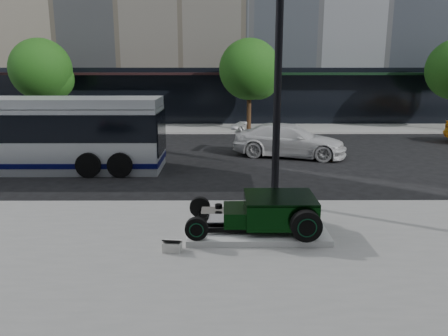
{
  "coord_description": "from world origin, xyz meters",
  "views": [
    {
      "loc": [
        -0.74,
        -14.86,
        4.21
      ],
      "look_at": [
        -0.67,
        -2.2,
        1.2
      ],
      "focal_mm": 35.0,
      "sensor_mm": 36.0,
      "label": 1
    }
  ],
  "objects_px": {
    "hot_rod": "(271,211)",
    "white_sedan": "(289,140)",
    "lamppost": "(278,90)",
    "transit_bus": "(12,134)"
  },
  "relations": [
    {
      "from": "transit_bus",
      "to": "white_sedan",
      "type": "xyz_separation_m",
      "value": [
        11.62,
        2.6,
        -0.73
      ]
    },
    {
      "from": "hot_rod",
      "to": "lamppost",
      "type": "height_order",
      "value": "lamppost"
    },
    {
      "from": "hot_rod",
      "to": "lamppost",
      "type": "distance_m",
      "value": 3.76
    },
    {
      "from": "white_sedan",
      "to": "lamppost",
      "type": "bearing_deg",
      "value": -175.27
    },
    {
      "from": "hot_rod",
      "to": "white_sedan",
      "type": "bearing_deg",
      "value": 78.83
    },
    {
      "from": "lamppost",
      "to": "hot_rod",
      "type": "bearing_deg",
      "value": -99.15
    },
    {
      "from": "transit_bus",
      "to": "hot_rod",
      "type": "bearing_deg",
      "value": -37.09
    },
    {
      "from": "hot_rod",
      "to": "transit_bus",
      "type": "relative_size",
      "value": 0.27
    },
    {
      "from": "transit_bus",
      "to": "white_sedan",
      "type": "bearing_deg",
      "value": 12.62
    },
    {
      "from": "transit_bus",
      "to": "white_sedan",
      "type": "distance_m",
      "value": 11.93
    }
  ]
}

